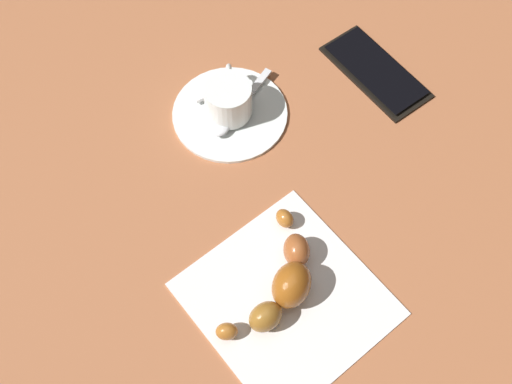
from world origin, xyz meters
TOP-DOWN VIEW (x-y plane):
  - ground_plane at (0.00, 0.00)m, footprint 1.80×1.80m
  - saucer at (-0.10, 0.03)m, footprint 0.14×0.14m
  - espresso_cup at (-0.10, 0.03)m, footprint 0.07×0.06m
  - teaspoon at (-0.09, 0.03)m, footprint 0.06×0.12m
  - sugar_packet at (-0.14, 0.03)m, footprint 0.02×0.06m
  - napkin at (0.14, -0.05)m, footprint 0.21×0.20m
  - croissant at (0.13, -0.05)m, footprint 0.11×0.15m
  - cell_phone at (-0.05, 0.22)m, footprint 0.15×0.08m

SIDE VIEW (x-z plane):
  - ground_plane at x=0.00m, z-range 0.00..0.00m
  - napkin at x=0.14m, z-range 0.00..0.00m
  - cell_phone at x=-0.05m, z-range 0.00..0.01m
  - saucer at x=-0.10m, z-range 0.00..0.01m
  - teaspoon at x=-0.09m, z-range 0.01..0.02m
  - sugar_packet at x=-0.14m, z-range 0.01..0.02m
  - croissant at x=0.13m, z-range 0.00..0.05m
  - espresso_cup at x=-0.10m, z-range 0.01..0.06m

